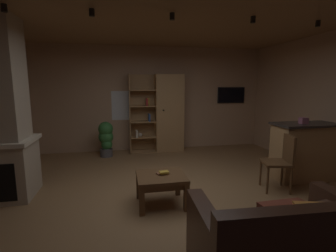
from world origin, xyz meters
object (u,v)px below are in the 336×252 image
at_px(tissue_box, 303,121).
at_px(wall_mounted_tv, 231,95).
at_px(leather_couch, 284,247).
at_px(potted_floor_plant, 106,137).
at_px(kitchen_bar_counter, 310,151).
at_px(table_book_1, 164,172).
at_px(dining_chair, 281,159).
at_px(coffee_table, 161,181).
at_px(bookshelf_cabinet, 166,114).
at_px(table_book_0, 160,174).

bearing_deg(tissue_box, wall_mounted_tv, 92.65).
distance_m(leather_couch, potted_floor_plant, 4.63).
relative_size(kitchen_bar_counter, table_book_1, 10.21).
xyz_separation_m(tissue_box, dining_chair, (-0.64, -0.35, -0.56)).
height_order(kitchen_bar_counter, tissue_box, tissue_box).
xyz_separation_m(leather_couch, wall_mounted_tv, (1.68, 4.77, 1.13)).
bearing_deg(table_book_1, wall_mounted_tv, 51.99).
distance_m(coffee_table, dining_chair, 2.01).
bearing_deg(leather_couch, wall_mounted_tv, 70.55).
relative_size(bookshelf_cabinet, table_book_1, 14.71).
bearing_deg(table_book_1, dining_chair, 3.15).
relative_size(tissue_box, coffee_table, 0.17).
relative_size(table_book_0, wall_mounted_tv, 0.14).
height_order(table_book_1, potted_floor_plant, potted_floor_plant).
height_order(table_book_1, wall_mounted_tv, wall_mounted_tv).
bearing_deg(table_book_0, kitchen_bar_counter, 9.38).
xyz_separation_m(table_book_0, dining_chair, (2.01, 0.08, 0.08)).
bearing_deg(kitchen_bar_counter, bookshelf_cabinet, 132.33).
xyz_separation_m(tissue_box, coffee_table, (-2.64, -0.48, -0.73)).
relative_size(bookshelf_cabinet, wall_mounted_tv, 2.56).
xyz_separation_m(tissue_box, table_book_1, (-2.59, -0.46, -0.61)).
relative_size(leather_couch, coffee_table, 2.26).
bearing_deg(table_book_1, potted_floor_plant, 109.22).
bearing_deg(bookshelf_cabinet, coffee_table, -101.76).
distance_m(coffee_table, table_book_1, 0.13).
height_order(coffee_table, dining_chair, dining_chair).
xyz_separation_m(kitchen_bar_counter, leather_couch, (-2.02, -2.11, -0.22)).
bearing_deg(coffee_table, wall_mounted_tv, 51.65).
bearing_deg(tissue_box, bookshelf_cabinet, 129.09).
relative_size(kitchen_bar_counter, leather_couch, 0.88).
xyz_separation_m(kitchen_bar_counter, potted_floor_plant, (-3.74, 2.19, -0.05)).
bearing_deg(kitchen_bar_counter, tissue_box, -170.61).
bearing_deg(table_book_0, coffee_table, -81.70).
bearing_deg(dining_chair, kitchen_bar_counter, 24.55).
height_order(tissue_box, table_book_1, tissue_box).
bearing_deg(table_book_1, table_book_0, 154.41).
height_order(coffee_table, table_book_1, table_book_1).
height_order(tissue_box, coffee_table, tissue_box).
relative_size(dining_chair, wall_mounted_tv, 1.19).
xyz_separation_m(leather_couch, potted_floor_plant, (-1.72, 4.30, 0.16)).
relative_size(bookshelf_cabinet, coffee_table, 2.87).
height_order(table_book_0, wall_mounted_tv, wall_mounted_tv).
bearing_deg(table_book_0, leather_couch, -62.94).
distance_m(leather_couch, dining_chair, 2.09).
height_order(tissue_box, table_book_0, tissue_box).
xyz_separation_m(table_book_0, wall_mounted_tv, (2.52, 3.14, 0.98)).
height_order(table_book_0, table_book_1, table_book_1).
bearing_deg(wall_mounted_tv, dining_chair, -99.54).
bearing_deg(kitchen_bar_counter, potted_floor_plant, 149.65).
bearing_deg(coffee_table, kitchen_bar_counter, 10.22).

